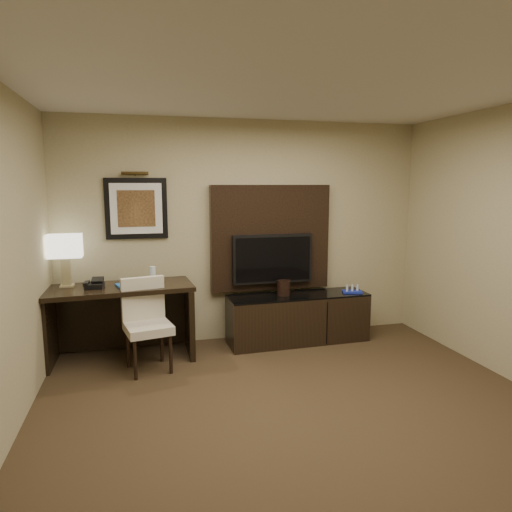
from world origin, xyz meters
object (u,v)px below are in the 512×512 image
object	(u,v)px
desk_phone	(94,284)
ice_bucket	(283,288)
credenza	(298,318)
table_lamp	(66,262)
water_bottle	(153,275)
minibar_tray	(352,289)
desk	(122,323)
tv	(273,259)
desk_chair	(148,327)

from	to	relation	value
desk_phone	ice_bucket	size ratio (longest dim) A/B	1.03
credenza	table_lamp	bearing A→B (deg)	176.84
water_bottle	desk_phone	bearing A→B (deg)	-174.37
table_lamp	water_bottle	bearing A→B (deg)	-5.78
table_lamp	desk_phone	xyz separation A→B (m)	(0.30, -0.15, -0.23)
table_lamp	minibar_tray	distance (m)	3.36
desk	table_lamp	xyz separation A→B (m)	(-0.56, 0.12, 0.69)
credenza	desk_phone	distance (m)	2.41
tv	table_lamp	xyz separation A→B (m)	(-2.36, -0.12, 0.08)
desk_phone	minibar_tray	world-z (taller)	desk_phone
desk_chair	ice_bucket	bearing A→B (deg)	4.63
tv	minibar_tray	world-z (taller)	tv
credenza	tv	distance (m)	0.80
tv	desk_chair	bearing A→B (deg)	-156.85
desk_phone	ice_bucket	distance (m)	2.17
desk_chair	desk_phone	world-z (taller)	desk_chair
ice_bucket	desk	bearing A→B (deg)	-177.69
credenza	ice_bucket	world-z (taller)	ice_bucket
credenza	desk_chair	size ratio (longest dim) A/B	1.84
tv	desk	bearing A→B (deg)	-172.41
tv	minibar_tray	size ratio (longest dim) A/B	4.23
ice_bucket	table_lamp	bearing A→B (deg)	179.07
desk_chair	minibar_tray	world-z (taller)	desk_chair
desk_chair	table_lamp	world-z (taller)	table_lamp
desk	desk_chair	bearing A→B (deg)	-60.76
table_lamp	ice_bucket	size ratio (longest dim) A/B	3.01
water_bottle	ice_bucket	xyz separation A→B (m)	(1.54, 0.05, -0.24)
credenza	desk_chair	bearing A→B (deg)	-167.34
desk	table_lamp	world-z (taller)	table_lamp
desk_chair	water_bottle	world-z (taller)	water_bottle
table_lamp	desk	bearing A→B (deg)	-11.75
table_lamp	water_bottle	xyz separation A→B (m)	(0.91, -0.09, -0.18)
desk_chair	water_bottle	bearing A→B (deg)	68.26
table_lamp	water_bottle	size ratio (longest dim) A/B	2.78
credenza	ice_bucket	bearing A→B (deg)	170.07
table_lamp	ice_bucket	distance (m)	2.49
tv	desk_phone	world-z (taller)	tv
credenza	desk_phone	size ratio (longest dim) A/B	9.21
desk_chair	ice_bucket	xyz separation A→B (m)	(1.62, 0.49, 0.22)
table_lamp	ice_bucket	bearing A→B (deg)	-0.93
desk	ice_bucket	xyz separation A→B (m)	(1.89, 0.08, 0.27)
tv	table_lamp	world-z (taller)	table_lamp
desk_chair	desk_phone	bearing A→B (deg)	133.03
water_bottle	desk_chair	bearing A→B (deg)	-99.59
water_bottle	minibar_tray	bearing A→B (deg)	-0.64
credenza	table_lamp	xyz separation A→B (m)	(-2.63, 0.07, 0.80)
desk	water_bottle	world-z (taller)	water_bottle
desk_chair	minibar_tray	bearing A→B (deg)	-2.84
tv	ice_bucket	xyz separation A→B (m)	(0.09, -0.16, -0.33)
credenza	desk_chair	xyz separation A→B (m)	(-1.80, -0.46, 0.17)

